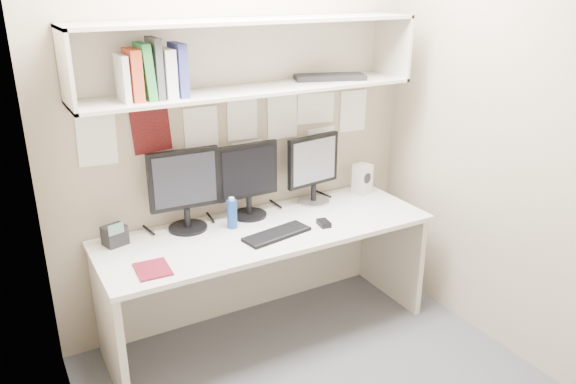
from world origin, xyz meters
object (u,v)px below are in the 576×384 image
desk (267,281)px  speaker (362,179)px  monitor_center (248,177)px  monitor_left (185,187)px  maroon_notebook (153,269)px  monitor_right (313,166)px  keyboard (277,234)px  desk_phone (115,235)px

desk → speaker: speaker is taller
monitor_center → speaker: size_ratio=2.24×
desk → monitor_left: bearing=152.2°
maroon_notebook → monitor_right: bearing=21.5°
keyboard → speaker: bearing=10.8°
monitor_left → monitor_center: size_ratio=1.05×
monitor_left → desk_phone: size_ratio=3.33×
monitor_left → monitor_right: size_ratio=1.07×
desk → desk_phone: 0.96m
desk → speaker: 0.99m
monitor_left → maroon_notebook: size_ratio=2.40×
monitor_left → desk_phone: (-0.43, -0.01, -0.21)m
monitor_right → maroon_notebook: bearing=-169.3°
monitor_right → maroon_notebook: (-1.21, -0.41, -0.24)m
monitor_left → desk_phone: monitor_left is taller
desk → monitor_center: (-0.01, 0.22, 0.62)m
monitor_center → desk_phone: 0.85m
keyboard → speaker: 0.91m
monitor_left → monitor_center: bearing=3.0°
monitor_right → keyboard: bearing=-150.5°
monitor_center → monitor_right: bearing=-1.2°
keyboard → maroon_notebook: bearing=173.9°
desk_phone → monitor_left: bearing=-15.6°
speaker → maroon_notebook: size_ratio=1.02×
desk → monitor_left: (-0.42, 0.22, 0.63)m
desk → maroon_notebook: 0.85m
desk → speaker: bearing=13.0°
keyboard → desk: bearing=79.9°
monitor_left → speaker: bearing=1.9°
desk → monitor_right: monitor_right is taller
desk → monitor_left: size_ratio=4.10×
desk → monitor_left: monitor_left is taller
maroon_notebook → monitor_center: bearing=31.8°
desk → maroon_notebook: (-0.75, -0.19, 0.37)m
monitor_center → speaker: monitor_center is taller
speaker → desk_phone: 1.69m
monitor_center → maroon_notebook: monitor_center is taller
monitor_left → monitor_right: monitor_left is taller
keyboard → speaker: (0.84, 0.33, 0.09)m
monitor_right → desk_phone: (-1.30, -0.01, -0.19)m
monitor_left → maroon_notebook: (-0.33, -0.41, -0.26)m
keyboard → maroon_notebook: keyboard is taller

